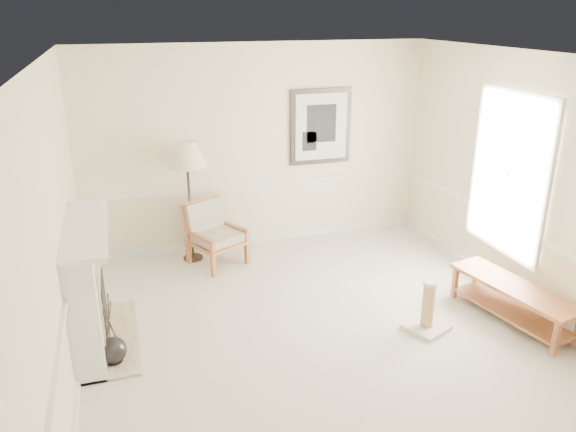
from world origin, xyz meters
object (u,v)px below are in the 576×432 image
at_px(floor_vase, 113,351).
at_px(scratching_post, 427,315).
at_px(floor_lamp, 187,158).
at_px(armchair, 213,230).
at_px(bench, 513,297).

bearing_deg(floor_vase, scratching_post, -6.07).
bearing_deg(floor_lamp, armchair, -31.56).
bearing_deg(scratching_post, floor_lamp, 129.90).
distance_m(floor_vase, bench, 4.33).
xyz_separation_m(floor_lamp, scratching_post, (2.18, -2.61, -1.28)).
bearing_deg(bench, floor_vase, 174.03).
distance_m(armchair, floor_lamp, 1.05).
distance_m(floor_lamp, scratching_post, 3.64).
bearing_deg(floor_vase, floor_lamp, 63.98).
height_order(floor_vase, scratching_post, floor_vase).
distance_m(floor_vase, armchair, 2.53).
height_order(armchair, bench, armchair).
distance_m(floor_vase, floor_lamp, 2.84).
height_order(bench, scratching_post, scratching_post).
distance_m(armchair, bench, 3.89).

